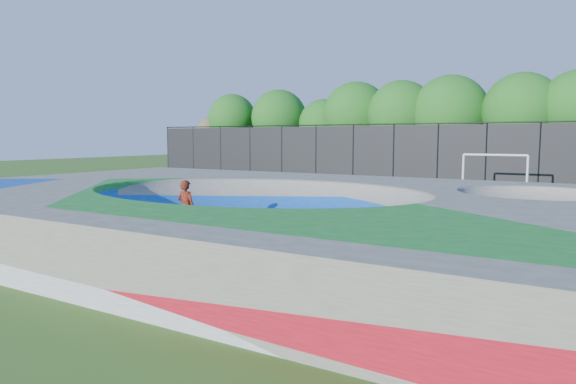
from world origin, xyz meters
name	(u,v)px	position (x,y,z in m)	size (l,w,h in m)	color
ground	(254,237)	(0.00, 0.00, 0.00)	(120.00, 120.00, 0.00)	#2F5517
skate_deck	(254,213)	(0.00, 0.00, 0.75)	(22.00, 14.00, 1.50)	gray
skater	(186,208)	(-1.92, -0.91, 0.88)	(0.64, 0.42, 1.76)	#AC2A0D
skateboard	(187,235)	(-1.92, -0.91, 0.03)	(0.78, 0.22, 0.05)	black
soccer_goal	(495,166)	(4.28, 16.32, 1.54)	(3.35, 0.12, 2.21)	silver
fence	(438,153)	(0.00, 21.00, 2.10)	(48.09, 0.09, 4.04)	black
treeline	(499,111)	(2.93, 25.58, 4.94)	(50.28, 6.80, 8.26)	#4C3726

